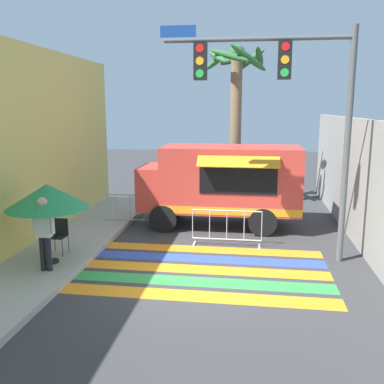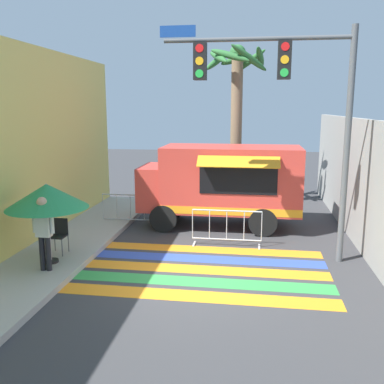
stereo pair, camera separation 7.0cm
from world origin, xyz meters
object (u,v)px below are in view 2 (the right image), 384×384
barricade_side (130,210)px  palm_tree (237,101)px  food_truck (219,181)px  barricade_front (227,228)px  folding_chair (59,232)px  traffic_signal_pole (285,92)px  vendor_person (44,229)px  patio_umbrella (47,196)px

barricade_side → palm_tree: 5.80m
food_truck → barricade_front: (0.41, -2.06, -1.02)m
folding_chair → barricade_side: (0.92, 3.43, -0.18)m
folding_chair → palm_tree: size_ratio=0.15×
traffic_signal_pole → vendor_person: size_ratio=3.35×
food_truck → barricade_front: food_truck is taller
food_truck → vendor_person: size_ratio=2.96×
food_truck → folding_chair: (-3.88, -3.73, -0.84)m
barricade_front → food_truck: bearing=101.2°
patio_umbrella → barricade_front: patio_umbrella is taller
traffic_signal_pole → barricade_side: bearing=151.5°
food_truck → palm_tree: size_ratio=0.84×
barricade_front → palm_tree: 6.01m
traffic_signal_pole → palm_tree: bearing=104.2°
food_truck → barricade_side: (-2.97, -0.29, -1.02)m
folding_chair → barricade_front: 4.61m
vendor_person → barricade_side: 4.76m
traffic_signal_pole → palm_tree: size_ratio=0.95×
palm_tree → vendor_person: bearing=-117.8°
patio_umbrella → barricade_side: bearing=78.9°
folding_chair → traffic_signal_pole: bearing=20.1°
patio_umbrella → palm_tree: size_ratio=0.32×
folding_chair → vendor_person: (0.23, -1.23, 0.46)m
traffic_signal_pole → patio_umbrella: (-5.62, -1.55, -2.47)m
vendor_person → barricade_side: (0.69, 4.66, -0.65)m
traffic_signal_pole → folding_chair: (-5.72, -0.83, -3.59)m
patio_umbrella → palm_tree: palm_tree is taller
patio_umbrella → vendor_person: size_ratio=1.12×
vendor_person → palm_tree: bearing=73.5°
barricade_front → patio_umbrella: bearing=-150.4°
barricade_side → food_truck: bearing=5.6°
patio_umbrella → vendor_person: bearing=-75.7°
patio_umbrella → palm_tree: 8.63m
folding_chair → patio_umbrella: bearing=-70.3°
vendor_person → patio_umbrella: bearing=115.6°
barricade_front → vendor_person: bearing=-144.5°
patio_umbrella → barricade_front: 5.00m
food_truck → barricade_side: food_truck is taller
barricade_side → palm_tree: (3.37, 3.03, 3.63)m
folding_chair → barricade_side: folding_chair is taller
palm_tree → barricade_front: bearing=-90.0°
traffic_signal_pole → vendor_person: traffic_signal_pole is taller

